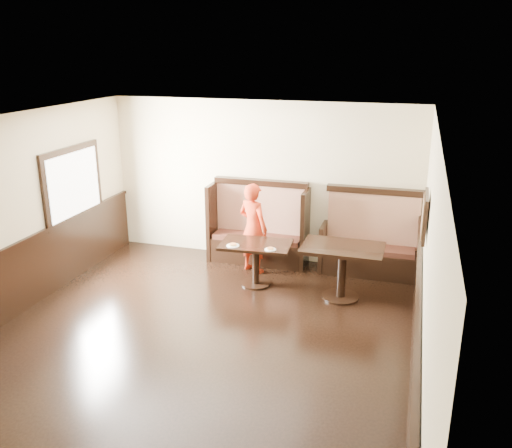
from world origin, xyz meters
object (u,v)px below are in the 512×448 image
at_px(table_main, 256,253).
at_px(table_neighbor, 342,260).
at_px(booth_main, 259,232).
at_px(booth_neighbor, 371,246).
at_px(child, 253,228).

bearing_deg(table_main, table_neighbor, -8.28).
bearing_deg(booth_main, booth_neighbor, -0.05).
bearing_deg(child, table_main, 133.73).
xyz_separation_m(booth_neighbor, child, (-1.91, -0.48, 0.29)).
bearing_deg(table_neighbor, child, 158.75).
relative_size(table_neighbor, child, 0.79).
distance_m(table_main, child, 0.61).
xyz_separation_m(booth_main, table_neighbor, (1.62, -1.12, 0.10)).
bearing_deg(table_main, child, 106.86).
xyz_separation_m(booth_main, child, (0.04, -0.48, 0.24)).
relative_size(booth_neighbor, child, 1.08).
distance_m(booth_neighbor, child, 1.99).
bearing_deg(child, booth_neighbor, -143.05).
relative_size(table_main, child, 0.75).
height_order(booth_neighbor, child, child).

